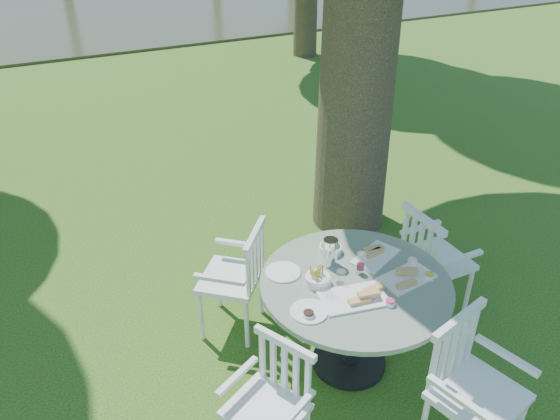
# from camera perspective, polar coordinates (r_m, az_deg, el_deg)

# --- Properties ---
(ground) EXTENTS (140.00, 140.00, 0.00)m
(ground) POSITION_cam_1_polar(r_m,az_deg,el_deg) (4.89, 1.06, -9.68)
(ground) COLOR #1D420D
(ground) RESTS_ON ground
(table) EXTENTS (1.35, 1.35, 0.80)m
(table) POSITION_cam_1_polar(r_m,az_deg,el_deg) (3.98, 7.76, -9.21)
(table) COLOR black
(table) RESTS_ON ground
(chair_ne) EXTENTS (0.46, 0.50, 0.98)m
(chair_ne) POSITION_cam_1_polar(r_m,az_deg,el_deg) (4.63, 15.31, -4.61)
(chair_ne) COLOR white
(chair_ne) RESTS_ON ground
(chair_nw) EXTENTS (0.66, 0.66, 0.96)m
(chair_nw) POSITION_cam_1_polar(r_m,az_deg,el_deg) (4.31, -4.02, -6.55)
(chair_nw) COLOR white
(chair_nw) RESTS_ON ground
(chair_sw) EXTENTS (0.56, 0.58, 0.87)m
(chair_sw) POSITION_cam_1_polar(r_m,az_deg,el_deg) (3.50, -0.59, -18.68)
(chair_sw) COLOR white
(chair_sw) RESTS_ON ground
(chair_se) EXTENTS (0.61, 0.59, 1.00)m
(chair_se) POSITION_cam_1_polar(r_m,az_deg,el_deg) (3.66, 18.87, -16.32)
(chair_se) COLOR white
(chair_se) RESTS_ON ground
(tableware) EXTENTS (1.12, 0.81, 0.21)m
(tableware) POSITION_cam_1_polar(r_m,az_deg,el_deg) (3.89, 6.59, -6.47)
(tableware) COLOR white
(tableware) RESTS_ON table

